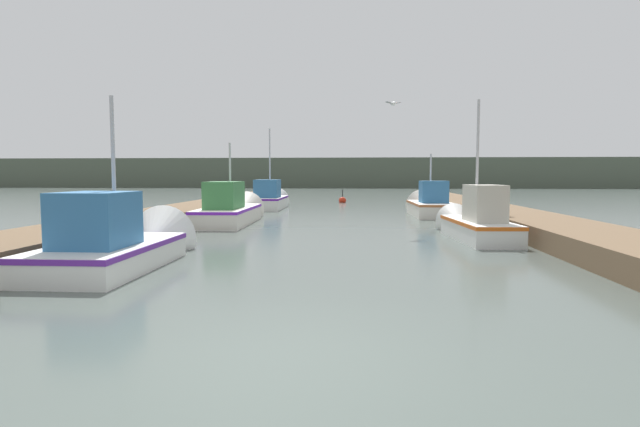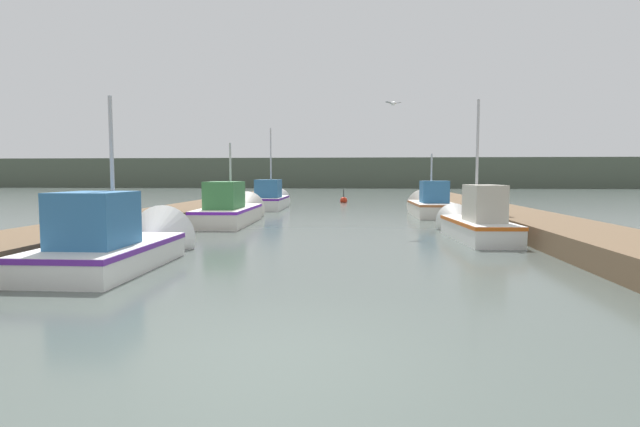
{
  "view_description": "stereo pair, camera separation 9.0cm",
  "coord_description": "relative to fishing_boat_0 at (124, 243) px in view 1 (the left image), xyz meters",
  "views": [
    {
      "loc": [
        0.83,
        -4.99,
        1.89
      ],
      "look_at": [
        -0.5,
        12.4,
        0.53
      ],
      "focal_mm": 28.0,
      "sensor_mm": 36.0,
      "label": 1
    },
    {
      "loc": [
        0.92,
        -4.99,
        1.89
      ],
      "look_at": [
        -0.5,
        12.4,
        0.53
      ],
      "focal_mm": 28.0,
      "sensor_mm": 36.0,
      "label": 2
    }
  ],
  "objects": [
    {
      "name": "ground_plane",
      "position": [
        4.11,
        -5.13,
        -0.44
      ],
      "size": [
        200.0,
        200.0,
        0.0
      ],
      "color": "#47514C"
    },
    {
      "name": "dock_left",
      "position": [
        -2.47,
        10.87,
        -0.17
      ],
      "size": [
        2.45,
        40.0,
        0.55
      ],
      "color": "brown",
      "rests_on": "ground_plane"
    },
    {
      "name": "dock_right",
      "position": [
        10.69,
        10.87,
        -0.17
      ],
      "size": [
        2.45,
        40.0,
        0.55
      ],
      "color": "brown",
      "rests_on": "ground_plane"
    },
    {
      "name": "distant_shore_ridge",
      "position": [
        4.11,
        69.81,
        1.74
      ],
      "size": [
        120.0,
        16.0,
        4.38
      ],
      "color": "#4C5647",
      "rests_on": "ground_plane"
    },
    {
      "name": "fishing_boat_0",
      "position": [
        0.0,
        0.0,
        0.0
      ],
      "size": [
        1.86,
        4.77,
        4.06
      ],
      "rotation": [
        0.0,
        0.0,
        0.01
      ],
      "color": "silver",
      "rests_on": "ground_plane"
    },
    {
      "name": "fishing_boat_1",
      "position": [
        8.41,
        5.03,
        0.04
      ],
      "size": [
        1.6,
        4.87,
        4.4
      ],
      "rotation": [
        0.0,
        0.0,
        0.07
      ],
      "color": "silver",
      "rests_on": "ground_plane"
    },
    {
      "name": "fishing_boat_2",
      "position": [
        -0.06,
        9.34,
        0.06
      ],
      "size": [
        1.9,
        6.17,
        3.62
      ],
      "rotation": [
        0.0,
        0.0,
        0.03
      ],
      "color": "silver",
      "rests_on": "ground_plane"
    },
    {
      "name": "fishing_boat_3",
      "position": [
        8.29,
        13.59,
        0.02
      ],
      "size": [
        1.86,
        4.98,
        3.36
      ],
      "rotation": [
        0.0,
        0.0,
        0.03
      ],
      "color": "silver",
      "rests_on": "ground_plane"
    },
    {
      "name": "fishing_boat_4",
      "position": [
        -0.03,
        17.81,
        0.09
      ],
      "size": [
        1.73,
        5.55,
        4.92
      ],
      "rotation": [
        0.0,
        0.0,
        0.03
      ],
      "color": "silver",
      "rests_on": "ground_plane"
    },
    {
      "name": "mooring_piling_0",
      "position": [
        -1.15,
        22.67,
        0.04
      ],
      "size": [
        0.25,
        0.25,
        0.96
      ],
      "color": "#473523",
      "rests_on": "ground_plane"
    },
    {
      "name": "mooring_piling_1",
      "position": [
        -1.29,
        10.43,
        0.08
      ],
      "size": [
        0.33,
        0.33,
        1.05
      ],
      "color": "#473523",
      "rests_on": "ground_plane"
    },
    {
      "name": "mooring_piling_2",
      "position": [
        9.61,
        6.67,
        0.27
      ],
      "size": [
        0.36,
        0.36,
        1.42
      ],
      "color": "#473523",
      "rests_on": "ground_plane"
    },
    {
      "name": "channel_buoy",
      "position": [
        3.87,
        23.98,
        -0.3
      ],
      "size": [
        0.5,
        0.5,
        1.0
      ],
      "color": "red",
      "rests_on": "ground_plane"
    },
    {
      "name": "seagull_lead",
      "position": [
        6.11,
        7.13,
        3.86
      ],
      "size": [
        0.54,
        0.36,
        0.12
      ],
      "rotation": [
        0.0,
        0.0,
        0.48
      ],
      "color": "white"
    }
  ]
}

